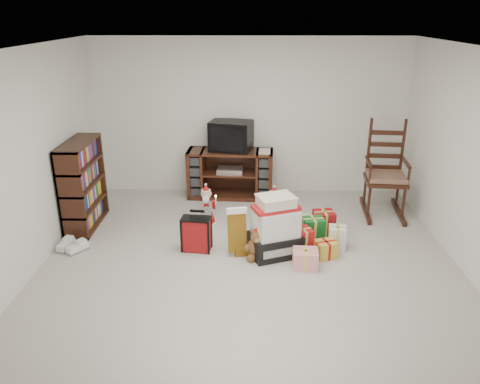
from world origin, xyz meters
name	(u,v)px	position (x,y,z in m)	size (l,w,h in m)	color
room	(250,166)	(0.00, 0.00, 1.25)	(5.01, 5.01, 2.51)	#BDB6AD
tv_stand	(230,174)	(-0.31, 2.23, 0.39)	(1.38, 0.56, 0.78)	#441E13
bookshelf	(83,186)	(-2.30, 1.09, 0.59)	(0.33, 1.00, 1.22)	#381A0F
rocking_chair	(384,181)	(2.00, 1.66, 0.49)	(0.67, 1.01, 1.44)	#381A0F
gift_pile	(275,230)	(0.32, 0.28, 0.34)	(0.73, 0.63, 0.77)	black
red_suitcase	(197,234)	(-0.67, 0.36, 0.23)	(0.36, 0.22, 0.53)	maroon
stocking	(237,231)	(-0.15, 0.27, 0.31)	(0.29, 0.13, 0.63)	#0D7B14
teddy_bear	(257,245)	(0.10, 0.18, 0.17)	(0.26, 0.23, 0.39)	brown
santa_figurine	(274,210)	(0.34, 1.16, 0.22)	(0.28, 0.27, 0.58)	#A61511
mrs_claus_figurine	(206,209)	(-0.61, 1.16, 0.23)	(0.29, 0.28, 0.60)	#A61511
sneaker_pair	(72,247)	(-2.26, 0.33, 0.05)	(0.40, 0.30, 0.10)	white
gift_cluster	(316,237)	(0.86, 0.48, 0.14)	(0.79, 1.16, 0.27)	red
crt_television	(231,136)	(-0.29, 2.26, 1.01)	(0.72, 0.60, 0.47)	black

